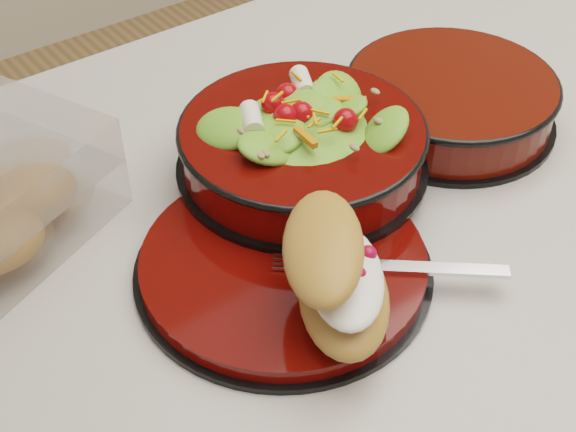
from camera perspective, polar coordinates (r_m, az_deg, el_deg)
island_counter at (r=1.15m, az=5.49°, el=-13.92°), size 1.24×0.74×0.90m
dinner_plate at (r=0.69m, az=-0.24°, el=-3.40°), size 0.26×0.26×0.02m
salad_bowl at (r=0.75m, az=1.02°, el=5.60°), size 0.24×0.24×0.10m
croissant at (r=0.62m, az=3.71°, el=-4.10°), size 0.13×0.16×0.08m
fork at (r=0.68m, az=7.63°, el=-3.62°), size 0.15×0.13×0.00m
extra_bowl at (r=0.87m, az=11.48°, el=8.21°), size 0.23×0.23×0.05m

